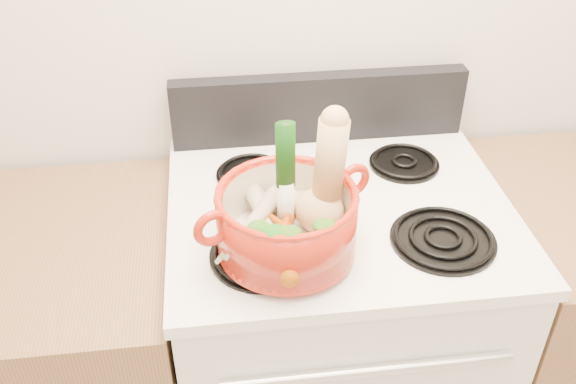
{
  "coord_description": "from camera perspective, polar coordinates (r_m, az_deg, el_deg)",
  "views": [
    {
      "loc": [
        -0.27,
        0.25,
        1.82
      ],
      "look_at": [
        -0.14,
        1.22,
        1.12
      ],
      "focal_mm": 40.0,
      "sensor_mm": 36.0,
      "label": 1
    }
  ],
  "objects": [
    {
      "name": "carrot_2",
      "position": [
        1.24,
        0.64,
        -4.04
      ],
      "size": [
        0.13,
        0.17,
        0.05
      ],
      "primitive_type": "cone",
      "rotation": [
        1.66,
        0.0,
        0.58
      ],
      "color": "#D15E0A",
      "rests_on": "dutch_oven"
    },
    {
      "name": "wall_back",
      "position": [
        1.61,
        2.74,
        16.54
      ],
      "size": [
        3.5,
        0.02,
        2.6
      ],
      "primitive_type": "cube",
      "color": "silver",
      "rests_on": "floor"
    },
    {
      "name": "carrot_0",
      "position": [
        1.24,
        -0.22,
        -5.08
      ],
      "size": [
        0.04,
        0.18,
        0.05
      ],
      "primitive_type": "cone",
      "rotation": [
        1.66,
        0.0,
        -0.03
      ],
      "color": "#D2630A",
      "rests_on": "dutch_oven"
    },
    {
      "name": "burner_back_right",
      "position": [
        1.62,
        10.29,
        2.65
      ],
      "size": [
        0.17,
        0.17,
        0.02
      ],
      "primitive_type": "cylinder",
      "color": "black",
      "rests_on": "cooktop"
    },
    {
      "name": "burner_front_left",
      "position": [
        1.32,
        -2.16,
        -5.45
      ],
      "size": [
        0.22,
        0.22,
        0.02
      ],
      "primitive_type": "cylinder",
      "color": "black",
      "rests_on": "cooktop"
    },
    {
      "name": "pot_handle_left",
      "position": [
        1.19,
        -6.72,
        -3.21
      ],
      "size": [
        0.08,
        0.05,
        0.08
      ],
      "primitive_type": "torus",
      "rotation": [
        1.57,
        0.0,
        0.39
      ],
      "color": "#AF200F",
      "rests_on": "dutch_oven"
    },
    {
      "name": "parsnip_3",
      "position": [
        1.26,
        -3.22,
        -2.83
      ],
      "size": [
        0.15,
        0.19,
        0.06
      ],
      "primitive_type": "cone",
      "rotation": [
        1.66,
        0.0,
        -0.63
      ],
      "color": "beige",
      "rests_on": "dutch_oven"
    },
    {
      "name": "dutch_oven",
      "position": [
        1.27,
        -0.11,
        -2.68
      ],
      "size": [
        0.36,
        0.36,
        0.14
      ],
      "primitive_type": "cylinder",
      "rotation": [
        0.0,
        0.0,
        0.39
      ],
      "color": "#AF200F",
      "rests_on": "burner_front_left"
    },
    {
      "name": "control_backsplash",
      "position": [
        1.67,
        2.78,
        7.52
      ],
      "size": [
        0.76,
        0.05,
        0.18
      ],
      "primitive_type": "cube",
      "color": "black",
      "rests_on": "cooktop"
    },
    {
      "name": "carrot_3",
      "position": [
        1.24,
        -0.54,
        -4.1
      ],
      "size": [
        0.08,
        0.16,
        0.05
      ],
      "primitive_type": "cone",
      "rotation": [
        1.66,
        0.0,
        -0.31
      ],
      "color": "#DE4E0B",
      "rests_on": "dutch_oven"
    },
    {
      "name": "parsnip_0",
      "position": [
        1.3,
        -1.58,
        -2.86
      ],
      "size": [
        0.09,
        0.22,
        0.06
      ],
      "primitive_type": "cone",
      "rotation": [
        1.66,
        0.0,
        0.23
      ],
      "color": "#EDE6C1",
      "rests_on": "dutch_oven"
    },
    {
      "name": "parsnip_1",
      "position": [
        1.28,
        -3.42,
        -2.92
      ],
      "size": [
        0.18,
        0.2,
        0.07
      ],
      "primitive_type": "cone",
      "rotation": [
        1.66,
        0.0,
        -0.71
      ],
      "color": "beige",
      "rests_on": "dutch_oven"
    },
    {
      "name": "leek",
      "position": [
        1.25,
        -0.21,
        1.36
      ],
      "size": [
        0.04,
        0.05,
        0.25
      ],
      "primitive_type": "cylinder",
      "rotation": [
        -0.02,
        0.0,
        0.1
      ],
      "color": "white",
      "rests_on": "dutch_oven"
    },
    {
      "name": "ginger",
      "position": [
        1.36,
        0.14,
        -0.88
      ],
      "size": [
        0.09,
        0.07,
        0.05
      ],
      "primitive_type": "ellipsoid",
      "rotation": [
        0.0,
        0.0,
        -0.17
      ],
      "color": "tan",
      "rests_on": "dutch_oven"
    },
    {
      "name": "pot_handle_right",
      "position": [
        1.31,
        5.85,
        1.04
      ],
      "size": [
        0.08,
        0.05,
        0.08
      ],
      "primitive_type": "torus",
      "rotation": [
        1.57,
        0.0,
        0.39
      ],
      "color": "#AF200F",
      "rests_on": "dutch_oven"
    },
    {
      "name": "stove_body",
      "position": [
        1.8,
        3.88,
        -13.66
      ],
      "size": [
        0.76,
        0.65,
        0.92
      ],
      "primitive_type": "cube",
      "color": "silver",
      "rests_on": "floor"
    },
    {
      "name": "burner_front_right",
      "position": [
        1.39,
        13.62,
        -4.0
      ],
      "size": [
        0.22,
        0.22,
        0.02
      ],
      "primitive_type": "cylinder",
      "color": "black",
      "rests_on": "cooktop"
    },
    {
      "name": "parsnip_2",
      "position": [
        1.3,
        -2.08,
        -2.13
      ],
      "size": [
        0.09,
        0.21,
        0.06
      ],
      "primitive_type": "cone",
      "rotation": [
        1.66,
        0.0,
        0.22
      ],
      "color": "beige",
      "rests_on": "dutch_oven"
    },
    {
      "name": "burner_back_left",
      "position": [
        1.56,
        -3.23,
        1.73
      ],
      "size": [
        0.17,
        0.17,
        0.02
      ],
      "primitive_type": "cylinder",
      "color": "black",
      "rests_on": "cooktop"
    },
    {
      "name": "squash",
      "position": [
        1.25,
        2.93,
        1.37
      ],
      "size": [
        0.15,
        0.14,
        0.26
      ],
      "primitive_type": null,
      "rotation": [
        0.0,
        0.05,
        -0.43
      ],
      "color": "#E5AA75",
      "rests_on": "dutch_oven"
    },
    {
      "name": "carrot_1",
      "position": [
        1.25,
        -0.9,
        -4.23
      ],
      "size": [
        0.11,
        0.14,
        0.04
      ],
      "primitive_type": "cone",
      "rotation": [
        1.66,
        0.0,
        -0.59
      ],
      "color": "#CE570A",
      "rests_on": "dutch_oven"
    },
    {
      "name": "cooktop",
      "position": [
        1.48,
        4.6,
        -1.51
      ],
      "size": [
        0.78,
        0.67,
        0.03
      ],
      "primitive_type": "cube",
      "color": "white",
      "rests_on": "stove_body"
    },
    {
      "name": "oven_handle",
      "position": [
        1.35,
        7.15,
        -15.51
      ],
      "size": [
        0.6,
        0.02,
        0.02
      ],
      "primitive_type": "cylinder",
      "rotation": [
        0.0,
        1.57,
        0.0
      ],
      "color": "silver",
      "rests_on": "stove_body"
    }
  ]
}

